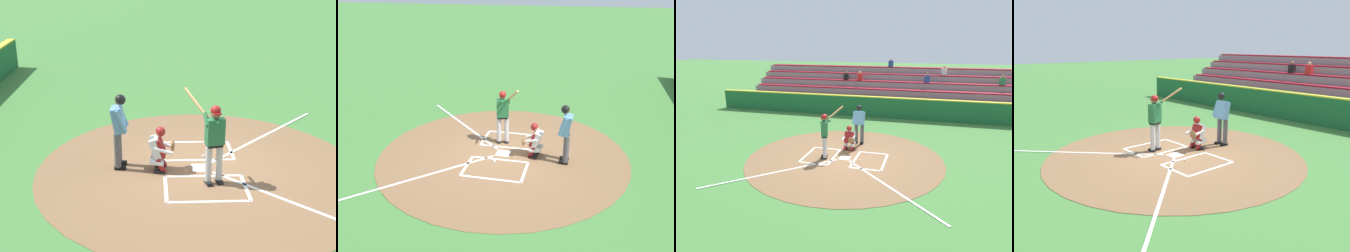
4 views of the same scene
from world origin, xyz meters
The scene contains 7 objects.
ground_plane centered at (0.00, 0.00, 0.00)m, with size 120.00×120.00×0.00m, color #427A38.
dirt_circle centered at (0.00, 0.00, 0.01)m, with size 8.00×8.00×0.01m, color brown.
home_plate_and_chalk centered at (0.00, 0.88, 0.01)m, with size 7.93×4.91×0.01m.
batter centered at (0.78, 0.18, 1.10)m, with size 0.84×0.88×2.13m.
catcher centered at (0.06, -1.01, 0.59)m, with size 0.59×0.65×1.13m.
plate_umpire centered at (-0.14, -1.98, 1.08)m, with size 0.59×0.42×1.86m.
baseball centered at (-0.65, 0.13, 0.04)m, with size 0.07×0.07×0.07m, color white.
Camera 2 is at (-10.29, -2.41, 5.41)m, focal length 38.80 mm.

